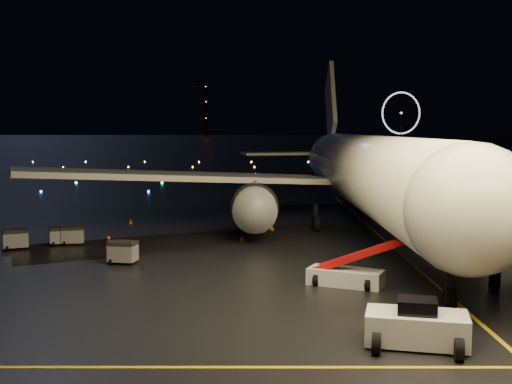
# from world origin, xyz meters

# --- Properties ---
(ground) EXTENTS (2000.00, 2000.00, 0.00)m
(ground) POSITION_xyz_m (0.00, 300.00, 0.00)
(ground) COLOR black
(ground) RESTS_ON ground
(lane_centre) EXTENTS (0.25, 80.00, 0.02)m
(lane_centre) POSITION_xyz_m (12.00, 15.00, 0.01)
(lane_centre) COLOR gold
(lane_centre) RESTS_ON ground
(lane_cross) EXTENTS (60.00, 0.25, 0.02)m
(lane_cross) POSITION_xyz_m (-5.00, -10.00, 0.01)
(lane_cross) COLOR gold
(lane_cross) RESTS_ON ground
(airliner) EXTENTS (66.65, 63.34, 18.82)m
(airliner) POSITION_xyz_m (11.17, 27.41, 9.41)
(airliner) COLOR silver
(airliner) RESTS_ON ground
(pushback_tug) EXTENTS (4.88, 3.27, 2.13)m
(pushback_tug) POSITION_xyz_m (8.00, -7.30, 1.06)
(pushback_tug) COLOR silver
(pushback_tug) RESTS_ON ground
(belt_loader) EXTENTS (6.90, 4.41, 3.26)m
(belt_loader) POSITION_xyz_m (6.36, 3.76, 1.63)
(belt_loader) COLOR silver
(belt_loader) RESTS_ON ground
(crew_c) EXTENTS (1.11, 0.97, 1.80)m
(crew_c) POSITION_xyz_m (-10.07, 11.35, 0.90)
(crew_c) COLOR orange
(crew_c) RESTS_ON ground
(safety_cone_0) EXTENTS (0.49, 0.49, 0.51)m
(safety_cone_0) POSITION_xyz_m (-0.45, 19.78, 0.25)
(safety_cone_0) COLOR #F65C00
(safety_cone_0) RESTS_ON ground
(safety_cone_1) EXTENTS (0.53, 0.53, 0.54)m
(safety_cone_1) POSITION_xyz_m (2.31, 25.57, 0.27)
(safety_cone_1) COLOR #F65C00
(safety_cone_1) RESTS_ON ground
(safety_cone_2) EXTENTS (0.56, 0.56, 0.52)m
(safety_cone_2) POSITION_xyz_m (1.53, 23.98, 0.26)
(safety_cone_2) COLOR #F65C00
(safety_cone_2) RESTS_ON ground
(safety_cone_3) EXTENTS (0.55, 0.55, 0.51)m
(safety_cone_3) POSITION_xyz_m (-12.08, 29.73, 0.26)
(safety_cone_3) COLOR #F65C00
(safety_cone_3) RESTS_ON ground
(ferris_wheel) EXTENTS (49.33, 16.80, 52.00)m
(ferris_wheel) POSITION_xyz_m (170.00, 720.00, 26.00)
(ferris_wheel) COLOR black
(ferris_wheel) RESTS_ON ground
(radio_mast) EXTENTS (1.80, 1.80, 64.00)m
(radio_mast) POSITION_xyz_m (-60.00, 740.00, 32.00)
(radio_mast) COLOR black
(radio_mast) RESTS_ON ground
(taxiway_lights) EXTENTS (164.00, 92.00, 0.36)m
(taxiway_lights) POSITION_xyz_m (0.00, 106.00, 0.18)
(taxiway_lights) COLOR black
(taxiway_lights) RESTS_ON ground
(baggage_cart_0) EXTENTS (2.13, 1.68, 1.62)m
(baggage_cart_0) POSITION_xyz_m (-8.77, 10.19, 0.81)
(baggage_cart_0) COLOR gray
(baggage_cart_0) RESTS_ON ground
(baggage_cart_1) EXTENTS (2.10, 1.80, 1.51)m
(baggage_cart_1) POSITION_xyz_m (-15.57, 17.71, 0.75)
(baggage_cart_1) COLOR gray
(baggage_cart_1) RESTS_ON ground
(baggage_cart_2) EXTENTS (2.01, 1.57, 1.54)m
(baggage_cart_2) POSITION_xyz_m (-14.56, 17.83, 0.77)
(baggage_cart_2) COLOR gray
(baggage_cart_2) RESTS_ON ground
(baggage_cart_3) EXTENTS (2.29, 2.00, 1.62)m
(baggage_cart_3) POSITION_xyz_m (-18.60, 15.73, 0.81)
(baggage_cart_3) COLOR gray
(baggage_cart_3) RESTS_ON ground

